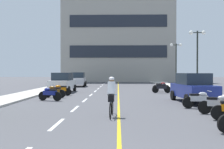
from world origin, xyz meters
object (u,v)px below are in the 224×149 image
Objects in this scene: motorcycle_3 at (218,104)px; motorcycle_5 at (50,94)px; parked_car_mid at (63,82)px; motorcycle_7 at (60,90)px; motorcycle_8 at (162,88)px; parked_car_far at (78,79)px; motorcycle_9 at (161,86)px; cyclist_rider at (111,96)px; motorcycle_6 at (54,91)px; motorcycle_4 at (199,99)px; street_lamp_mid at (197,47)px; street_lamp_far at (176,55)px; parked_car_near at (193,88)px.

motorcycle_3 is 1.01× the size of motorcycle_5.
motorcycle_7 is (0.55, -3.37, -0.44)m from parked_car_mid.
parked_car_far is at bearing 132.19° from motorcycle_8.
cyclist_rider is at bearing -107.12° from motorcycle_9.
motorcycle_8 is (8.50, 2.90, 0.00)m from motorcycle_7.
motorcycle_6 is at bearing 141.03° from motorcycle_3.
parked_car_far is 2.52× the size of motorcycle_4.
street_lamp_mid is at bearing 29.21° from motorcycle_5.
street_lamp_far reaches higher than motorcycle_3.
street_lamp_mid reaches higher than street_lamp_far.
motorcycle_3 is (-2.62, -11.83, -3.60)m from street_lamp_mid.
motorcycle_7 is (-11.65, -2.78, -3.60)m from street_lamp_mid.
motorcycle_6 and motorcycle_9 have the same top height.
motorcycle_9 is (9.36, -7.84, -0.44)m from parked_car_far.
parked_car_far is at bearing 119.66° from parked_car_near.
street_lamp_far is at bearing 81.26° from motorcycle_4.
parked_car_far is 2.52× the size of motorcycle_7.
cyclist_rider is at bearing -173.14° from motorcycle_3.
motorcycle_8 is at bearing 92.52° from motorcycle_3.
cyclist_rider is (4.20, -5.94, 0.41)m from motorcycle_5.
motorcycle_4 is 12.11m from motorcycle_9.
motorcycle_6 is 0.99× the size of motorcycle_9.
street_lamp_mid is at bearing -38.60° from motorcycle_9.
motorcycle_5 is at bearing -84.75° from parked_car_mid.
parked_car_far is at bearing 92.42° from motorcycle_7.
motorcycle_3 is (-0.23, -4.72, -0.44)m from parked_car_near.
street_lamp_far is 7.30m from motorcycle_9.
parked_car_near is 1.02× the size of parked_car_mid.
street_lamp_far is 3.04× the size of motorcycle_7.
parked_car_near is 2.62× the size of motorcycle_5.
cyclist_rider reaches higher than motorcycle_6.
motorcycle_9 is (-0.44, 9.37, -0.44)m from parked_car_near.
motorcycle_7 is (-11.55, -10.87, -3.43)m from street_lamp_far.
motorcycle_8 is (-3.15, 0.12, -3.60)m from street_lamp_mid.
street_lamp_far is 1.21× the size of parked_car_far.
parked_car_near reaches higher than motorcycle_5.
motorcycle_8 is (9.05, -9.98, -0.44)m from parked_car_far.
motorcycle_7 is (0.08, 1.68, 0.00)m from motorcycle_6.
street_lamp_mid is 3.20× the size of motorcycle_8.
motorcycle_9 is 0.96× the size of cyclist_rider.
parked_car_mid is 5.09m from motorcycle_6.
street_lamp_mid reaches higher than parked_car_mid.
motorcycle_3 is 11.97m from motorcycle_8.
motorcycle_4 and motorcycle_6 have the same top height.
cyclist_rider is (-4.52, -14.66, 0.41)m from motorcycle_9.
motorcycle_3 is at bearing 6.86° from cyclist_rider.
motorcycle_5 is at bearing -84.69° from motorcycle_6.
motorcycle_8 is at bearing 91.67° from motorcycle_4.
street_lamp_far is at bearing 82.78° from motorcycle_3.
motorcycle_4 is at bearing -99.67° from parked_car_near.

